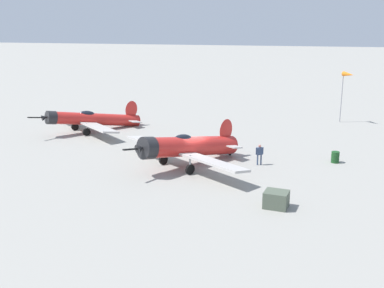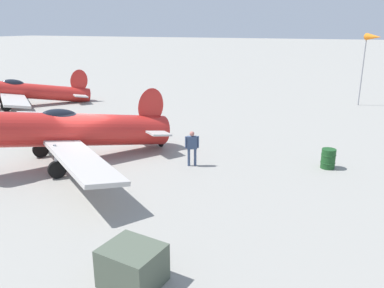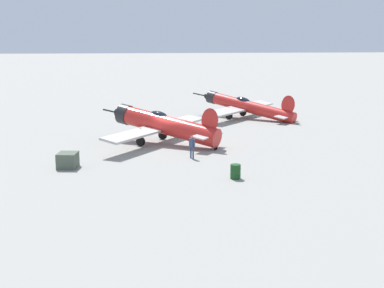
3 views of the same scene
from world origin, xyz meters
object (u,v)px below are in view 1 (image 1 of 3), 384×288
Objects in this scene: airplane_mid_apron at (92,119)px; windsock_mast at (348,77)px; airplane_foreground at (187,147)px; equipment_crate at (276,199)px; fuel_drum at (335,157)px; ground_crew_mechanic at (260,153)px.

airplane_mid_apron is 1.77× the size of windsock_mast.
airplane_foreground is 10.45m from equipment_crate.
airplane_foreground is at bearing -70.67° from fuel_drum.
airplane_mid_apron is at bearing -128.52° from equipment_crate.
windsock_mast is (-27.67, 5.63, 4.85)m from equipment_crate.
equipment_crate is at bearing 82.70° from airplane_foreground.
airplane_foreground reaches higher than equipment_crate.
airplane_mid_apron is 6.42× the size of equipment_crate.
ground_crew_mechanic is 1.83× the size of fuel_drum.
equipment_crate is (8.86, 2.07, -0.51)m from ground_crew_mechanic.
ground_crew_mechanic reaches higher than fuel_drum.
windsock_mast is at bearing 168.50° from equipment_crate.
airplane_foreground is 16.29m from airplane_mid_apron.
windsock_mast reaches higher than fuel_drum.
airplane_foreground is at bearing 79.79° from ground_crew_mechanic.
airplane_foreground is 12.72× the size of fuel_drum.
airplane_mid_apron is at bearing -91.28° from airplane_foreground.
equipment_crate is at bearing -19.88° from fuel_drum.
fuel_drum is at bearing 160.12° from equipment_crate.
windsock_mast is (-16.59, 1.62, 4.91)m from fuel_drum.
equipment_crate is 1.74× the size of fuel_drum.
airplane_foreground reaches higher than airplane_mid_apron.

